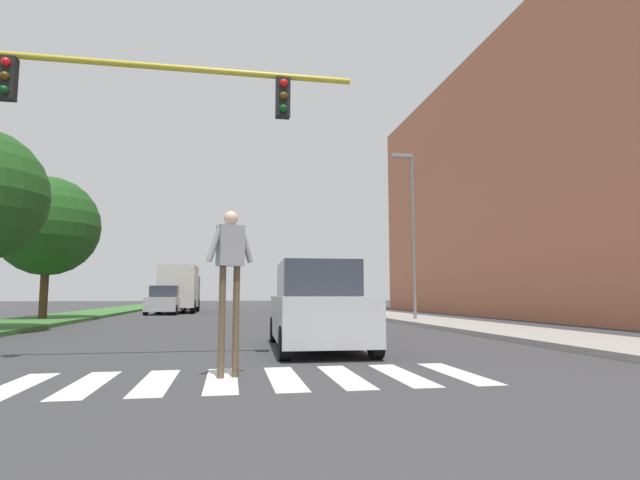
# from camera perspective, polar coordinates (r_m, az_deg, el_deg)

# --- Properties ---
(ground_plane) EXTENTS (140.00, 140.00, 0.00)m
(ground_plane) POSITION_cam_1_polar(r_m,az_deg,el_deg) (30.38, -10.57, -8.49)
(ground_plane) COLOR #38383A
(crosswalk) EXTENTS (7.65, 2.20, 0.01)m
(crosswalk) POSITION_cam_1_polar(r_m,az_deg,el_deg) (7.51, -11.23, -15.50)
(crosswalk) COLOR silver
(crosswalk) RESTS_ON ground_plane
(median_strip) EXTENTS (3.47, 64.00, 0.15)m
(median_strip) POSITION_cam_1_polar(r_m,az_deg,el_deg) (29.53, -26.63, -7.85)
(median_strip) COLOR #386B2D
(median_strip) RESTS_ON ground_plane
(tree_far) EXTENTS (4.60, 4.60, 6.55)m
(tree_far) POSITION_cam_1_polar(r_m,az_deg,el_deg) (26.33, -28.79, 1.40)
(tree_far) COLOR #4C3823
(tree_far) RESTS_ON median_strip
(apartment_block_right) EXTENTS (11.28, 37.91, 15.25)m
(apartment_block_right) POSITION_cam_1_polar(r_m,az_deg,el_deg) (30.21, 29.96, 6.81)
(apartment_block_right) COLOR #B76B4C
(apartment_block_right) RESTS_ON ground_plane
(sidewalk_right) EXTENTS (3.00, 64.00, 0.15)m
(sidewalk_right) POSITION_cam_1_polar(r_m,az_deg,el_deg) (29.66, 6.70, -8.46)
(sidewalk_right) COLOR #9E9991
(sidewalk_right) RESTS_ON ground_plane
(traffic_light_gantry) EXTENTS (9.15, 0.30, 6.00)m
(traffic_light_gantry) POSITION_cam_1_polar(r_m,az_deg,el_deg) (10.74, -32.56, 11.78)
(traffic_light_gantry) COLOR gold
(traffic_light_gantry) RESTS_ON median_strip
(street_lamp_right) EXTENTS (1.02, 0.24, 7.50)m
(street_lamp_right) POSITION_cam_1_polar(r_m,az_deg,el_deg) (22.85, 10.42, 2.31)
(street_lamp_right) COLOR slate
(street_lamp_right) RESTS_ON sidewalk_right
(pedestrian_performer) EXTENTS (0.73, 0.35, 2.49)m
(pedestrian_performer) POSITION_cam_1_polar(r_m,az_deg,el_deg) (7.62, -10.29, -2.87)
(pedestrian_performer) COLOR brown
(pedestrian_performer) RESTS_ON ground_plane
(suv_crossing) EXTENTS (2.12, 4.67, 1.97)m
(suv_crossing) POSITION_cam_1_polar(r_m,az_deg,el_deg) (11.41, -0.33, -7.75)
(suv_crossing) COLOR #B7B7BC
(suv_crossing) RESTS_ON ground_plane
(sedan_midblock) EXTENTS (2.11, 4.54, 1.76)m
(sedan_midblock) POSITION_cam_1_polar(r_m,az_deg,el_deg) (32.73, -17.28, -6.72)
(sedan_midblock) COLOR #B7B7BC
(sedan_midblock) RESTS_ON ground_plane
(sedan_distant) EXTENTS (1.90, 4.14, 1.66)m
(sedan_distant) POSITION_cam_1_polar(r_m,az_deg,el_deg) (42.71, -15.22, -6.67)
(sedan_distant) COLOR #B7B7BC
(sedan_distant) RESTS_ON ground_plane
(truck_box_delivery) EXTENTS (2.40, 6.20, 3.10)m
(truck_box_delivery) POSITION_cam_1_polar(r_m,az_deg,el_deg) (35.22, -15.80, -5.38)
(truck_box_delivery) COLOR #474C51
(truck_box_delivery) RESTS_ON ground_plane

